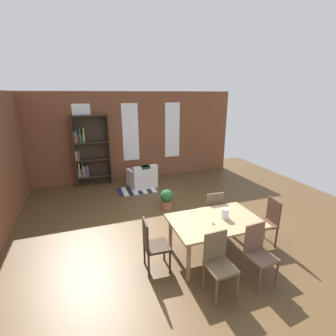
{
  "coord_description": "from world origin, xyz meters",
  "views": [
    {
      "loc": [
        -1.53,
        -4.12,
        2.91
      ],
      "look_at": [
        0.47,
        1.58,
        1.05
      ],
      "focal_mm": 25.98,
      "sensor_mm": 36.0,
      "label": 1
    }
  ],
  "objects_px": {
    "vase_on_table": "(225,213)",
    "dining_chair_far_right": "(212,210)",
    "dining_chair_near_right": "(258,251)",
    "bookshelf_tall": "(89,152)",
    "dining_chair_head_left": "(152,244)",
    "armchair_white": "(142,178)",
    "potted_plant_by_shelf": "(167,198)",
    "dining_chair_head_right": "(267,221)",
    "dining_chair_near_left": "(218,261)",
    "dining_table": "(215,224)"
  },
  "relations": [
    {
      "from": "vase_on_table",
      "to": "dining_chair_far_right",
      "type": "height_order",
      "value": "dining_chair_far_right"
    },
    {
      "from": "dining_chair_near_right",
      "to": "dining_chair_far_right",
      "type": "xyz_separation_m",
      "value": [
        0.0,
        1.5,
        0.0
      ]
    },
    {
      "from": "bookshelf_tall",
      "to": "dining_chair_head_left",
      "type": "bearing_deg",
      "value": -80.52
    },
    {
      "from": "bookshelf_tall",
      "to": "dining_chair_far_right",
      "type": "bearing_deg",
      "value": -59.38
    },
    {
      "from": "armchair_white",
      "to": "bookshelf_tall",
      "type": "bearing_deg",
      "value": 154.87
    },
    {
      "from": "bookshelf_tall",
      "to": "potted_plant_by_shelf",
      "type": "height_order",
      "value": "bookshelf_tall"
    },
    {
      "from": "dining_chair_head_left",
      "to": "bookshelf_tall",
      "type": "height_order",
      "value": "bookshelf_tall"
    },
    {
      "from": "dining_chair_head_left",
      "to": "dining_chair_head_right",
      "type": "distance_m",
      "value": 2.35
    },
    {
      "from": "dining_chair_near_right",
      "to": "vase_on_table",
      "type": "bearing_deg",
      "value": 101.97
    },
    {
      "from": "dining_chair_near_left",
      "to": "bookshelf_tall",
      "type": "distance_m",
      "value": 5.67
    },
    {
      "from": "dining_chair_head_right",
      "to": "bookshelf_tall",
      "type": "relative_size",
      "value": 0.42
    },
    {
      "from": "armchair_white",
      "to": "dining_chair_near_left",
      "type": "bearing_deg",
      "value": -89.44
    },
    {
      "from": "dining_chair_near_right",
      "to": "armchair_white",
      "type": "height_order",
      "value": "dining_chair_near_right"
    },
    {
      "from": "dining_chair_head_left",
      "to": "dining_chair_near_left",
      "type": "bearing_deg",
      "value": -42.83
    },
    {
      "from": "vase_on_table",
      "to": "dining_chair_near_left",
      "type": "height_order",
      "value": "dining_chair_near_left"
    },
    {
      "from": "dining_chair_head_left",
      "to": "dining_chair_far_right",
      "type": "height_order",
      "value": "same"
    },
    {
      "from": "dining_chair_far_right",
      "to": "dining_chair_near_right",
      "type": "bearing_deg",
      "value": -90.17
    },
    {
      "from": "dining_chair_far_right",
      "to": "potted_plant_by_shelf",
      "type": "xyz_separation_m",
      "value": [
        -0.55,
        1.39,
        -0.23
      ]
    },
    {
      "from": "dining_table",
      "to": "dining_chair_head_right",
      "type": "relative_size",
      "value": 1.69
    },
    {
      "from": "vase_on_table",
      "to": "dining_chair_near_right",
      "type": "xyz_separation_m",
      "value": [
        0.16,
        -0.75,
        -0.32
      ]
    },
    {
      "from": "vase_on_table",
      "to": "dining_chair_near_left",
      "type": "relative_size",
      "value": 0.2
    },
    {
      "from": "potted_plant_by_shelf",
      "to": "bookshelf_tall",
      "type": "bearing_deg",
      "value": 125.1
    },
    {
      "from": "dining_chair_far_right",
      "to": "potted_plant_by_shelf",
      "type": "bearing_deg",
      "value": 111.38
    },
    {
      "from": "dining_chair_near_left",
      "to": "dining_chair_far_right",
      "type": "xyz_separation_m",
      "value": [
        0.72,
        1.5,
        0.0
      ]
    },
    {
      "from": "dining_chair_head_left",
      "to": "dining_chair_far_right",
      "type": "xyz_separation_m",
      "value": [
        1.54,
        0.75,
        0.0
      ]
    },
    {
      "from": "dining_chair_far_right",
      "to": "bookshelf_tall",
      "type": "distance_m",
      "value": 4.58
    },
    {
      "from": "dining_chair_head_left",
      "to": "vase_on_table",
      "type": "bearing_deg",
      "value": -0.16
    },
    {
      "from": "dining_chair_head_right",
      "to": "potted_plant_by_shelf",
      "type": "xyz_separation_m",
      "value": [
        -1.36,
        2.15,
        -0.23
      ]
    },
    {
      "from": "dining_chair_head_right",
      "to": "bookshelf_tall",
      "type": "height_order",
      "value": "bookshelf_tall"
    },
    {
      "from": "vase_on_table",
      "to": "potted_plant_by_shelf",
      "type": "height_order",
      "value": "vase_on_table"
    },
    {
      "from": "dining_chair_near_left",
      "to": "bookshelf_tall",
      "type": "relative_size",
      "value": 0.42
    },
    {
      "from": "dining_chair_head_right",
      "to": "armchair_white",
      "type": "distance_m",
      "value": 4.25
    },
    {
      "from": "vase_on_table",
      "to": "potted_plant_by_shelf",
      "type": "distance_m",
      "value": 2.25
    },
    {
      "from": "armchair_white",
      "to": "dining_chair_head_left",
      "type": "bearing_deg",
      "value": -101.03
    },
    {
      "from": "vase_on_table",
      "to": "dining_chair_far_right",
      "type": "xyz_separation_m",
      "value": [
        0.16,
        0.75,
        -0.32
      ]
    },
    {
      "from": "vase_on_table",
      "to": "armchair_white",
      "type": "distance_m",
      "value": 4.02
    },
    {
      "from": "potted_plant_by_shelf",
      "to": "dining_chair_far_right",
      "type": "bearing_deg",
      "value": -68.62
    },
    {
      "from": "dining_chair_near_right",
      "to": "dining_chair_far_right",
      "type": "height_order",
      "value": "same"
    },
    {
      "from": "dining_chair_near_right",
      "to": "dining_chair_head_right",
      "type": "height_order",
      "value": "same"
    },
    {
      "from": "dining_chair_far_right",
      "to": "vase_on_table",
      "type": "bearing_deg",
      "value": -102.3
    },
    {
      "from": "dining_chair_head_right",
      "to": "bookshelf_tall",
      "type": "bearing_deg",
      "value": 123.87
    },
    {
      "from": "dining_table",
      "to": "bookshelf_tall",
      "type": "relative_size",
      "value": 0.71
    },
    {
      "from": "dining_chair_near_right",
      "to": "dining_chair_head_right",
      "type": "distance_m",
      "value": 1.11
    },
    {
      "from": "armchair_white",
      "to": "potted_plant_by_shelf",
      "type": "relative_size",
      "value": 1.77
    },
    {
      "from": "dining_table",
      "to": "vase_on_table",
      "type": "relative_size",
      "value": 8.38
    },
    {
      "from": "vase_on_table",
      "to": "dining_chair_far_right",
      "type": "bearing_deg",
      "value": 77.7
    },
    {
      "from": "vase_on_table",
      "to": "dining_chair_near_left",
      "type": "distance_m",
      "value": 0.99
    },
    {
      "from": "dining_chair_near_left",
      "to": "potted_plant_by_shelf",
      "type": "height_order",
      "value": "dining_chair_near_left"
    },
    {
      "from": "armchair_white",
      "to": "potted_plant_by_shelf",
      "type": "distance_m",
      "value": 1.8
    },
    {
      "from": "dining_chair_near_right",
      "to": "bookshelf_tall",
      "type": "bearing_deg",
      "value": 113.12
    }
  ]
}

